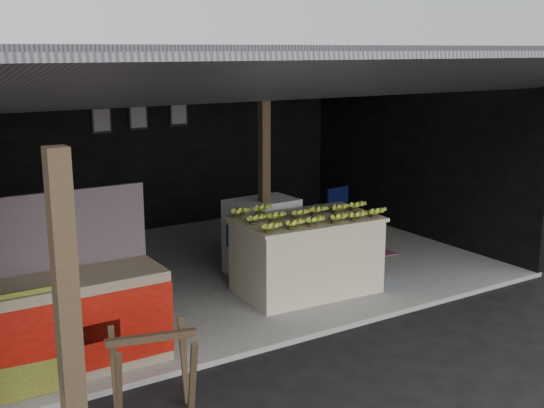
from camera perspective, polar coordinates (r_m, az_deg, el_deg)
ground at (r=7.47m, az=5.19°, el=-10.73°), size 80.00×80.00×0.00m
concrete_slab at (r=9.43m, az=-4.12°, el=-5.43°), size 7.00×5.00×0.06m
shophouse at (r=9.28m, az=-5.26°, el=7.34°), size 7.40×7.29×3.02m
banana_table at (r=8.35m, az=2.90°, el=-4.23°), size 1.76×1.15×0.94m
banana_pile at (r=8.21m, az=2.94°, el=-0.49°), size 1.63×1.04×0.19m
white_crate at (r=9.04m, az=-0.85°, el=-2.71°), size 0.92×0.65×0.99m
neighbor_stall at (r=6.69m, az=-15.90°, el=-9.01°), size 1.59×0.72×1.63m
green_signboard at (r=6.28m, az=-19.74°, el=-10.99°), size 0.62×0.15×0.93m
sawhorse at (r=5.83m, az=-9.97°, el=-13.08°), size 0.77×0.76×0.72m
water_barrel at (r=9.01m, az=8.02°, el=-4.36°), size 0.38×0.38×0.55m
plastic_chair at (r=10.32m, az=5.86°, el=-0.67°), size 0.46×0.46×0.89m
magenta_rug at (r=10.07m, az=5.44°, el=-4.04°), size 1.57×1.10×0.01m
picture_frames at (r=11.11m, az=-10.97°, el=7.19°), size 1.62×0.04×0.46m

